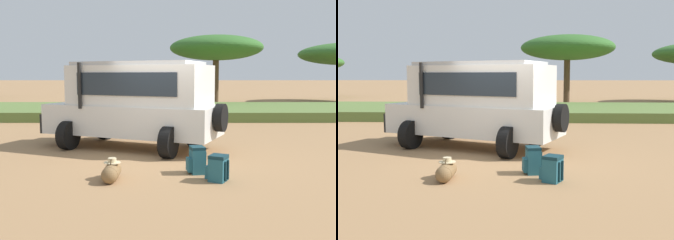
{
  "view_description": "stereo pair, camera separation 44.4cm",
  "coord_description": "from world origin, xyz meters",
  "views": [
    {
      "loc": [
        0.23,
        -9.68,
        2.06
      ],
      "look_at": [
        0.21,
        -0.32,
        1.0
      ],
      "focal_mm": 42.0,
      "sensor_mm": 36.0,
      "label": 1
    },
    {
      "loc": [
        0.67,
        -9.67,
        2.06
      ],
      "look_at": [
        0.21,
        -0.32,
        1.0
      ],
      "focal_mm": 42.0,
      "sensor_mm": 36.0,
      "label": 2
    }
  ],
  "objects": [
    {
      "name": "grass_bank",
      "position": [
        0.0,
        10.87,
        0.22
      ],
      "size": [
        120.0,
        7.0,
        0.44
      ],
      "color": "#5B7538",
      "rests_on": "ground_plane"
    },
    {
      "name": "acacia_tree_left_mid",
      "position": [
        3.47,
        17.16,
        3.89
      ],
      "size": [
        6.25,
        6.84,
        4.73
      ],
      "color": "brown",
      "rests_on": "ground_plane"
    },
    {
      "name": "backpack_cluster_center",
      "position": [
        1.2,
        -2.14,
        0.25
      ],
      "size": [
        0.49,
        0.46,
        0.52
      ],
      "color": "#235B6B",
      "rests_on": "ground_plane"
    },
    {
      "name": "ground_plane",
      "position": [
        0.0,
        0.0,
        0.0
      ],
      "size": [
        320.0,
        320.0,
        0.0
      ],
      "primitive_type": "plane",
      "color": "#9E754C"
    },
    {
      "name": "safari_vehicle",
      "position": [
        -0.68,
        1.44,
        1.29
      ],
      "size": [
        5.39,
        3.81,
        2.44
      ],
      "color": "silver",
      "rests_on": "ground_plane"
    },
    {
      "name": "backpack_beside_front_wheel",
      "position": [
        0.83,
        -1.52,
        0.28
      ],
      "size": [
        0.43,
        0.42,
        0.58
      ],
      "color": "#235B6B",
      "rests_on": "ground_plane"
    },
    {
      "name": "duffel_bag_low_black_case",
      "position": [
        -0.89,
        -2.09,
        0.17
      ],
      "size": [
        0.34,
        0.84,
        0.43
      ],
      "color": "brown",
      "rests_on": "ground_plane"
    }
  ]
}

